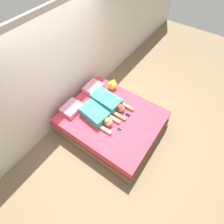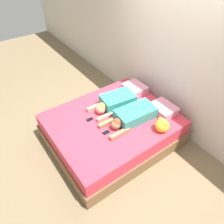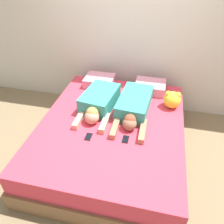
% 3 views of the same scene
% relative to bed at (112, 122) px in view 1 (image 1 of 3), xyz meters
% --- Properties ---
extents(ground_plane, '(12.00, 12.00, 0.00)m').
position_rel_bed_xyz_m(ground_plane, '(0.00, 0.00, -0.26)').
color(ground_plane, '#7F6B4C').
extents(wall_back, '(12.00, 0.06, 2.60)m').
position_rel_bed_xyz_m(wall_back, '(0.00, 1.25, 1.04)').
color(wall_back, beige).
rests_on(wall_back, ground_plane).
extents(bed, '(1.83, 2.20, 0.53)m').
position_rel_bed_xyz_m(bed, '(0.00, 0.00, 0.00)').
color(bed, brown).
rests_on(bed, ground_plane).
extents(pillow_head_left, '(0.45, 0.37, 0.14)m').
position_rel_bed_xyz_m(pillow_head_left, '(-0.40, 0.86, 0.34)').
color(pillow_head_left, pink).
rests_on(pillow_head_left, bed).
extents(pillow_head_right, '(0.45, 0.37, 0.14)m').
position_rel_bed_xyz_m(pillow_head_right, '(0.40, 0.86, 0.34)').
color(pillow_head_right, pink).
rests_on(pillow_head_right, bed).
extents(person_left, '(0.47, 0.89, 0.22)m').
position_rel_bed_xyz_m(person_left, '(-0.24, 0.23, 0.38)').
color(person_left, teal).
rests_on(person_left, bed).
extents(person_right, '(0.44, 1.02, 0.21)m').
position_rel_bed_xyz_m(person_right, '(0.24, 0.26, 0.37)').
color(person_right, teal).
rests_on(person_right, bed).
extents(cell_phone_left, '(0.07, 0.12, 0.01)m').
position_rel_bed_xyz_m(cell_phone_left, '(-0.20, -0.34, 0.28)').
color(cell_phone_left, black).
rests_on(cell_phone_left, bed).
extents(cell_phone_right, '(0.07, 0.12, 0.01)m').
position_rel_bed_xyz_m(cell_phone_right, '(0.22, -0.28, 0.28)').
color(cell_phone_right, black).
rests_on(cell_phone_right, bed).
extents(plush_toy, '(0.23, 0.23, 0.24)m').
position_rel_bed_xyz_m(plush_toy, '(0.72, 0.49, 0.39)').
color(plush_toy, yellow).
rests_on(plush_toy, bed).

